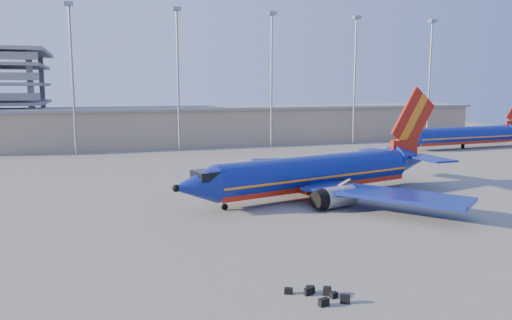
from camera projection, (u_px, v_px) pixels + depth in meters
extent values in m
plane|color=slate|center=(283.00, 195.00, 60.72)|extent=(220.00, 220.00, 0.00)
cube|color=gray|center=(234.00, 125.00, 117.76)|extent=(120.00, 15.00, 8.00)
cube|color=slate|center=(234.00, 108.00, 117.15)|extent=(122.00, 16.00, 0.60)
cylinder|color=gray|center=(73.00, 82.00, 94.31)|extent=(0.44, 0.44, 28.00)
cube|color=gray|center=(69.00, 4.00, 92.23)|extent=(1.60, 1.60, 0.70)
cylinder|color=gray|center=(178.00, 82.00, 100.43)|extent=(0.44, 0.44, 28.00)
cube|color=gray|center=(177.00, 9.00, 98.35)|extent=(1.60, 1.60, 0.70)
cylinder|color=gray|center=(271.00, 82.00, 106.55)|extent=(0.44, 0.44, 28.00)
cube|color=gray|center=(272.00, 13.00, 104.47)|extent=(1.60, 1.60, 0.70)
cylinder|color=gray|center=(355.00, 83.00, 112.67)|extent=(0.44, 0.44, 28.00)
cube|color=gray|center=(357.00, 17.00, 110.59)|extent=(1.60, 1.60, 0.70)
cylinder|color=gray|center=(429.00, 83.00, 118.79)|extent=(0.44, 0.44, 28.00)
cube|color=gray|center=(432.00, 21.00, 116.71)|extent=(1.60, 1.60, 0.70)
cylinder|color=navy|center=(314.00, 173.00, 59.13)|extent=(26.65, 10.29, 4.08)
cube|color=#A61C0D|center=(314.00, 181.00, 59.28)|extent=(26.46, 9.54, 1.43)
cube|color=orange|center=(314.00, 175.00, 59.17)|extent=(26.66, 10.33, 0.24)
cone|color=navy|center=(195.00, 186.00, 51.01)|extent=(5.47, 5.07, 4.08)
cube|color=black|center=(207.00, 175.00, 51.61)|extent=(3.25, 3.41, 0.88)
cone|color=navy|center=(408.00, 159.00, 67.47)|extent=(6.54, 5.33, 4.08)
cube|color=#A61C0D|center=(404.00, 149.00, 66.79)|extent=(4.64, 1.70, 2.42)
cube|color=#A61C0D|center=(413.00, 119.00, 67.04)|extent=(7.94, 2.28, 8.79)
cube|color=orange|center=(412.00, 119.00, 66.92)|extent=(5.33, 1.74, 6.89)
cube|color=navy|center=(385.00, 152.00, 70.30)|extent=(6.05, 7.79, 0.24)
cube|color=navy|center=(429.00, 158.00, 64.01)|extent=(3.53, 7.15, 0.24)
cube|color=navy|center=(280.00, 168.00, 68.28)|extent=(8.43, 17.78, 0.39)
cube|color=navy|center=(385.00, 194.00, 51.99)|extent=(14.83, 16.86, 0.39)
cube|color=#A61C0D|center=(318.00, 184.00, 59.63)|extent=(7.45, 5.75, 1.10)
cylinder|color=gray|center=(278.00, 180.00, 63.50)|extent=(4.40, 3.20, 2.31)
cylinder|color=gray|center=(338.00, 197.00, 53.87)|extent=(4.40, 3.20, 2.31)
cylinder|color=gray|center=(225.00, 205.00, 53.14)|extent=(0.32, 0.32, 1.21)
cylinder|color=black|center=(225.00, 207.00, 53.18)|extent=(0.75, 0.44, 0.71)
cylinder|color=black|center=(310.00, 188.00, 62.76)|extent=(1.04, 0.81, 0.93)
cylinder|color=black|center=(341.00, 196.00, 57.95)|extent=(1.04, 0.81, 0.93)
cylinder|color=navy|center=(463.00, 136.00, 106.07)|extent=(24.88, 5.37, 3.81)
cube|color=#A61C0D|center=(463.00, 140.00, 106.21)|extent=(24.83, 4.65, 1.34)
cube|color=orange|center=(463.00, 137.00, 106.11)|extent=(24.88, 5.41, 0.23)
cone|color=navy|center=(408.00, 138.00, 100.77)|extent=(4.55, 4.07, 3.81)
cube|color=black|center=(413.00, 133.00, 101.12)|extent=(2.63, 2.83, 0.82)
cube|color=navy|center=(502.00, 128.00, 114.48)|extent=(4.75, 7.17, 0.23)
cylinder|color=black|center=(463.00, 146.00, 106.40)|extent=(0.76, 0.76, 0.93)
cube|color=black|center=(324.00, 302.00, 29.94)|extent=(0.69, 0.47, 0.47)
cube|color=black|center=(334.00, 295.00, 31.09)|extent=(0.54, 0.44, 0.36)
cube|color=black|center=(345.00, 299.00, 30.30)|extent=(0.66, 0.55, 0.54)
cube|color=black|center=(308.00, 291.00, 31.49)|extent=(0.58, 0.36, 0.48)
cube|color=black|center=(310.00, 289.00, 31.91)|extent=(0.62, 0.53, 0.42)
cube|color=black|center=(327.00, 291.00, 31.50)|extent=(0.63, 0.60, 0.53)
cube|color=black|center=(289.00, 291.00, 31.68)|extent=(0.63, 0.52, 0.38)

